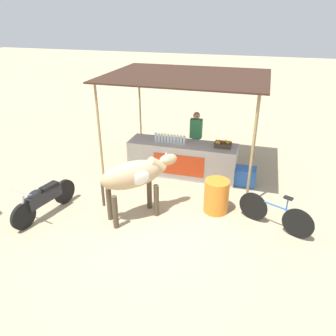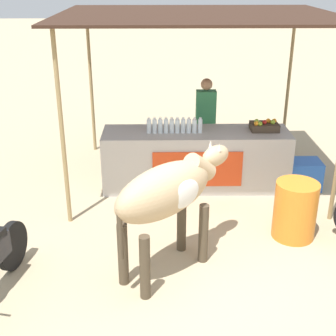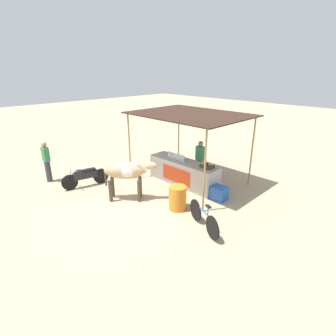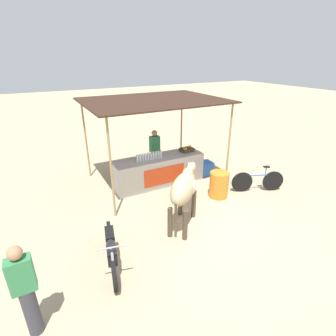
{
  "view_description": "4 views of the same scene",
  "coord_description": "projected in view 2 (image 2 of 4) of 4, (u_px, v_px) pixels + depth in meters",
  "views": [
    {
      "loc": [
        1.97,
        -5.96,
        4.27
      ],
      "look_at": [
        -0.0,
        0.78,
        0.86
      ],
      "focal_mm": 35.0,
      "sensor_mm": 36.0,
      "label": 1
    },
    {
      "loc": [
        -0.57,
        -4.88,
        3.39
      ],
      "look_at": [
        -0.48,
        0.73,
        0.96
      ],
      "focal_mm": 50.0,
      "sensor_mm": 36.0,
      "label": 2
    },
    {
      "loc": [
        6.36,
        -4.94,
        4.29
      ],
      "look_at": [
        0.47,
        0.89,
        1.15
      ],
      "focal_mm": 28.0,
      "sensor_mm": 36.0,
      "label": 3
    },
    {
      "loc": [
        -3.48,
        -4.89,
        4.0
      ],
      "look_at": [
        -0.14,
        1.31,
        0.95
      ],
      "focal_mm": 28.0,
      "sensor_mm": 36.0,
      "label": 4
    }
  ],
  "objects": [
    {
      "name": "ground_plane",
      "position": [
        207.0,
        262.0,
        5.83
      ],
      "size": [
        60.0,
        60.0,
        0.0
      ],
      "primitive_type": "plane",
      "color": "tan"
    },
    {
      "name": "stall_counter",
      "position": [
        196.0,
        159.0,
        7.66
      ],
      "size": [
        3.0,
        0.82,
        0.96
      ],
      "color": "#B2ADA8",
      "rests_on": "ground"
    },
    {
      "name": "stall_awning",
      "position": [
        197.0,
        21.0,
        7.09
      ],
      "size": [
        4.2,
        3.2,
        2.75
      ],
      "color": "#382319",
      "rests_on": "ground"
    },
    {
      "name": "water_bottle_row",
      "position": [
        175.0,
        126.0,
        7.38
      ],
      "size": [
        0.88,
        0.07,
        0.25
      ],
      "color": "silver",
      "rests_on": "stall_counter"
    },
    {
      "name": "fruit_crate",
      "position": [
        264.0,
        126.0,
        7.5
      ],
      "size": [
        0.44,
        0.32,
        0.18
      ],
      "color": "#3F3326",
      "rests_on": "stall_counter"
    },
    {
      "name": "vendor_behind_counter",
      "position": [
        205.0,
        124.0,
        8.21
      ],
      "size": [
        0.34,
        0.22,
        1.65
      ],
      "color": "#383842",
      "rests_on": "ground"
    },
    {
      "name": "cooler_box",
      "position": [
        301.0,
        174.0,
        7.69
      ],
      "size": [
        0.6,
        0.44,
        0.48
      ],
      "primitive_type": "cube",
      "color": "blue",
      "rests_on": "ground"
    },
    {
      "name": "water_barrel",
      "position": [
        295.0,
        210.0,
        6.24
      ],
      "size": [
        0.57,
        0.57,
        0.8
      ],
      "primitive_type": "cylinder",
      "color": "orange",
      "rests_on": "ground"
    },
    {
      "name": "cow",
      "position": [
        169.0,
        193.0,
        5.28
      ],
      "size": [
        1.55,
        1.54,
        1.44
      ],
      "color": "tan",
      "rests_on": "ground"
    }
  ]
}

